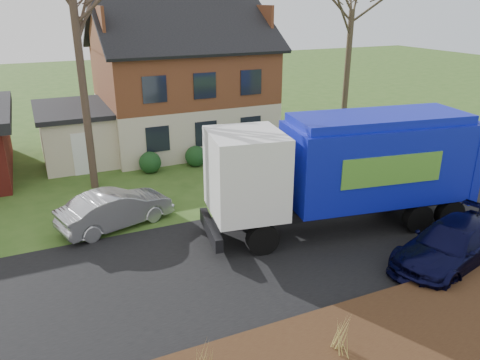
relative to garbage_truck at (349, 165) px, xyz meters
name	(u,v)px	position (x,y,z in m)	size (l,w,h in m)	color
ground	(259,257)	(-4.00, -0.72, -2.47)	(120.00, 120.00, 0.00)	#31521B
road	(259,257)	(-4.00, -0.72, -2.46)	(80.00, 7.00, 0.02)	black
mulch_verge	(359,356)	(-4.00, -6.02, -2.32)	(80.00, 3.50, 0.30)	black
main_house	(174,76)	(-2.51, 13.19, 1.56)	(12.95, 8.95, 9.26)	beige
garbage_truck	(349,165)	(0.00, 0.00, 0.00)	(10.28, 4.17, 4.28)	black
silver_sedan	(116,209)	(-7.86, 3.63, -1.76)	(1.49, 4.27, 1.41)	#A5A7AC
navy_wagon	(451,245)	(1.44, -3.65, -1.76)	(1.99, 4.90, 1.42)	black
grass_clump_mid	(343,336)	(-4.39, -5.87, -1.72)	(0.32, 0.27, 0.90)	#AB994B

